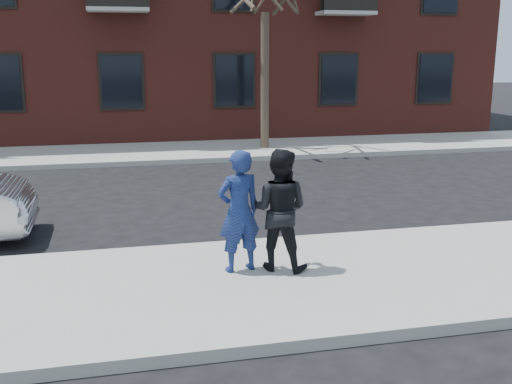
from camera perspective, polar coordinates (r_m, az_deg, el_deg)
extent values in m
plane|color=black|center=(8.23, -11.71, -9.62)|extent=(100.00, 100.00, 0.00)
cube|color=gray|center=(7.97, -11.69, -9.81)|extent=(50.00, 3.50, 0.15)
cube|color=#999691|center=(9.66, -11.98, -5.69)|extent=(50.00, 0.10, 0.15)
cube|color=gray|center=(19.11, -12.61, 3.59)|extent=(50.00, 3.50, 0.15)
cube|color=#999691|center=(17.33, -12.55, 2.63)|extent=(50.00, 0.10, 0.15)
cube|color=black|center=(20.94, -2.06, 10.56)|extent=(1.30, 0.06, 1.70)
cube|color=black|center=(23.59, 16.69, 10.32)|extent=(1.30, 0.06, 1.70)
cylinder|color=#33271E|center=(19.18, 0.84, 10.48)|extent=(0.26, 0.26, 4.20)
imported|color=navy|center=(8.27, -1.64, -1.84)|extent=(0.71, 0.55, 1.72)
cube|color=black|center=(8.36, -2.60, 0.84)|extent=(0.10, 0.14, 0.08)
imported|color=black|center=(8.35, 2.23, -1.70)|extent=(1.05, 0.98, 1.72)
cube|color=black|center=(8.49, 1.56, 0.57)|extent=(0.11, 0.15, 0.06)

